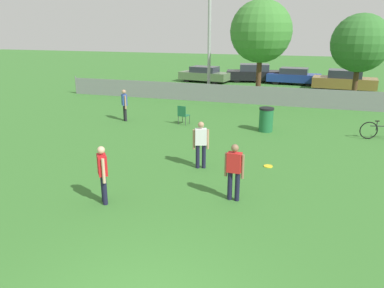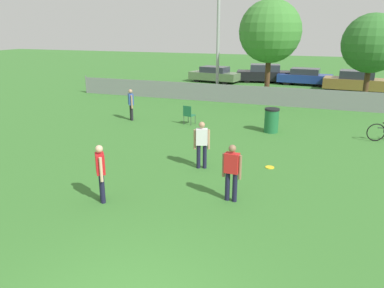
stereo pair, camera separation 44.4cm
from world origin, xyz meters
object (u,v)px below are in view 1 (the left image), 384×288
at_px(tree_near_pole, 261,32).
at_px(tree_far_right, 360,43).
at_px(parked_car_olive, 204,74).
at_px(frisbee_disc, 268,166).
at_px(folding_chair_sideline, 183,114).
at_px(light_pole, 210,22).
at_px(trash_bin, 266,120).
at_px(player_receiver_white, 201,142).
at_px(spectator_in_blue, 124,103).
at_px(parked_car_blue, 294,76).
at_px(parked_car_tan, 344,81).
at_px(player_defender_red, 103,171).
at_px(bicycle_sideline, 382,130).
at_px(parked_car_dark, 254,73).
at_px(player_thrower_red, 234,169).

distance_m(tree_near_pole, tree_far_right, 6.04).
relative_size(tree_far_right, parked_car_olive, 1.21).
height_order(frisbee_disc, folding_chair_sideline, folding_chair_sideline).
xyz_separation_m(light_pole, trash_bin, (4.60, -7.09, -4.21)).
bearing_deg(tree_far_right, light_pole, -167.96).
distance_m(player_receiver_white, frisbee_disc, 2.43).
distance_m(tree_near_pole, parked_car_olive, 9.36).
xyz_separation_m(spectator_in_blue, parked_car_blue, (7.23, 15.38, -0.22)).
relative_size(player_receiver_white, spectator_in_blue, 1.02).
height_order(tree_near_pole, folding_chair_sideline, tree_near_pole).
relative_size(spectator_in_blue, parked_car_tan, 0.34).
height_order(player_defender_red, bicycle_sideline, player_defender_red).
height_order(spectator_in_blue, folding_chair_sideline, spectator_in_blue).
bearing_deg(parked_car_dark, parked_car_olive, -168.41).
distance_m(trash_bin, parked_car_olive, 15.78).
relative_size(tree_near_pole, folding_chair_sideline, 6.65).
xyz_separation_m(trash_bin, parked_car_dark, (-2.97, 15.75, 0.16)).
height_order(tree_near_pole, player_receiver_white, tree_near_pole).
bearing_deg(parked_car_blue, folding_chair_sideline, -102.28).
bearing_deg(folding_chair_sideline, parked_car_olive, -66.66).
relative_size(folding_chair_sideline, bicycle_sideline, 0.52).
bearing_deg(parked_car_olive, parked_car_tan, 3.96).
bearing_deg(parked_car_dark, bicycle_sideline, -73.76).
bearing_deg(frisbee_disc, parked_car_tan, 79.19).
height_order(light_pole, bicycle_sideline, light_pole).
xyz_separation_m(folding_chair_sideline, parked_car_blue, (4.24, 15.22, 0.14)).
bearing_deg(parked_car_tan, light_pole, -139.77).
height_order(parked_car_olive, parked_car_blue, parked_car_blue).
distance_m(spectator_in_blue, trash_bin, 6.92).
xyz_separation_m(light_pole, parked_car_dark, (1.62, 8.66, -4.04)).
xyz_separation_m(light_pole, folding_chair_sideline, (0.68, -7.07, -4.23)).
xyz_separation_m(tree_near_pole, parked_car_blue, (1.77, 7.78, -3.54)).
xyz_separation_m(player_thrower_red, parked_car_tan, (3.98, 20.55, -0.18)).
bearing_deg(bicycle_sideline, light_pole, 130.72).
relative_size(bicycle_sideline, parked_car_tan, 0.38).
distance_m(player_receiver_white, parked_car_dark, 21.07).
xyz_separation_m(parked_car_olive, parked_car_tan, (10.95, -0.94, 0.06)).
xyz_separation_m(player_thrower_red, folding_chair_sideline, (-3.97, 7.32, -0.38)).
height_order(player_thrower_red, player_defender_red, same).
bearing_deg(tree_near_pole, tree_far_right, 14.86).
xyz_separation_m(player_receiver_white, player_defender_red, (-1.69, -3.25, 0.00)).
distance_m(tree_near_pole, spectator_in_blue, 9.93).
bearing_deg(player_receiver_white, player_thrower_red, -72.25).
height_order(tree_far_right, parked_car_blue, tree_far_right).
xyz_separation_m(parked_car_dark, parked_car_tan, (7.01, -2.51, 0.01)).
xyz_separation_m(tree_near_pole, player_thrower_red, (1.50, -14.76, -3.30)).
distance_m(tree_near_pole, frisbee_disc, 12.80).
bearing_deg(parked_car_dark, player_receiver_white, -96.00).
bearing_deg(folding_chair_sideline, player_thrower_red, 129.86).
height_order(player_receiver_white, parked_car_tan, player_receiver_white).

